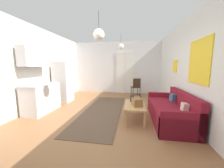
% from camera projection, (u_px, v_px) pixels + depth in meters
% --- Properties ---
extents(ground_plane, '(5.32, 7.85, 0.10)m').
position_uv_depth(ground_plane, '(101.00, 118.00, 3.72)').
color(ground_plane, '#8E603D').
extents(wall_back, '(4.92, 0.13, 2.83)m').
position_uv_depth(wall_back, '(117.00, 68.00, 7.11)').
color(wall_back, silver).
rests_on(wall_back, ground_plane).
extents(wall_right, '(0.12, 7.45, 2.83)m').
position_uv_depth(wall_right, '(194.00, 69.00, 3.14)').
color(wall_right, silver).
rests_on(wall_right, ground_plane).
extents(wall_left, '(0.12, 7.45, 2.83)m').
position_uv_depth(wall_left, '(24.00, 68.00, 3.90)').
color(wall_left, silver).
rests_on(wall_left, ground_plane).
extents(area_rug, '(1.20, 3.63, 0.01)m').
position_uv_depth(area_rug, '(103.00, 111.00, 4.23)').
color(area_rug, brown).
rests_on(area_rug, ground_plane).
extents(couch, '(0.86, 1.95, 0.80)m').
position_uv_depth(couch, '(172.00, 111.00, 3.38)').
color(couch, maroon).
rests_on(couch, ground_plane).
extents(coffee_table, '(0.55, 1.04, 0.44)m').
position_uv_depth(coffee_table, '(135.00, 106.00, 3.48)').
color(coffee_table, tan).
rests_on(coffee_table, ground_plane).
extents(bamboo_vase, '(0.08, 0.08, 0.40)m').
position_uv_depth(bamboo_vase, '(131.00, 98.00, 3.73)').
color(bamboo_vase, '#2D2D33').
rests_on(bamboo_vase, coffee_table).
extents(handbag, '(0.29, 0.37, 0.32)m').
position_uv_depth(handbag, '(137.00, 102.00, 3.32)').
color(handbag, brown).
rests_on(handbag, coffee_table).
extents(refrigerator, '(0.65, 0.62, 1.67)m').
position_uv_depth(refrigerator, '(63.00, 82.00, 5.29)').
color(refrigerator, white).
rests_on(refrigerator, ground_plane).
extents(kitchen_counter, '(0.61, 1.20, 2.06)m').
position_uv_depth(kitchen_counter, '(40.00, 88.00, 4.06)').
color(kitchen_counter, silver).
rests_on(kitchen_counter, ground_plane).
extents(accent_chair, '(0.52, 0.51, 0.89)m').
position_uv_depth(accent_chair, '(136.00, 86.00, 6.34)').
color(accent_chair, '#382619').
rests_on(accent_chair, ground_plane).
extents(pendant_lamp_near, '(0.28, 0.28, 0.71)m').
position_uv_depth(pendant_lamp_near, '(99.00, 35.00, 3.17)').
color(pendant_lamp_near, black).
extents(pendant_lamp_far, '(0.24, 0.24, 0.66)m').
position_uv_depth(pendant_lamp_far, '(121.00, 47.00, 5.23)').
color(pendant_lamp_far, black).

